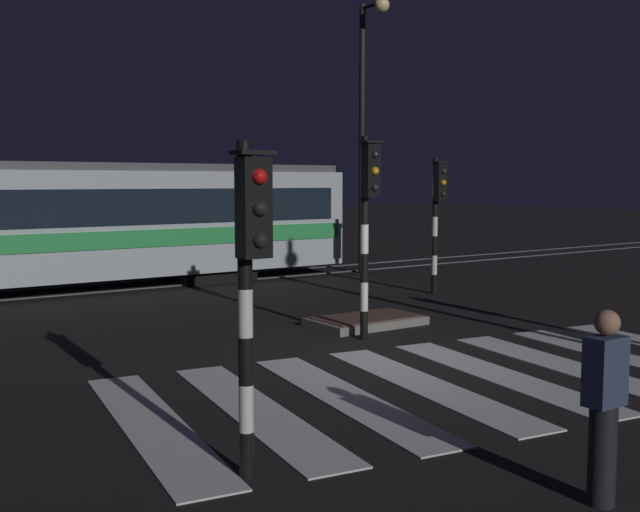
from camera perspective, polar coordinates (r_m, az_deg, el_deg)
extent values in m
plane|color=black|center=(12.18, 5.25, -7.67)|extent=(120.00, 120.00, 0.00)
cube|color=#59595E|center=(20.49, -12.50, -2.32)|extent=(80.00, 0.12, 0.03)
cube|color=#59595E|center=(21.82, -13.93, -1.87)|extent=(80.00, 0.12, 0.03)
cube|color=silver|center=(9.19, -12.41, -12.16)|extent=(1.36, 4.60, 0.02)
cube|color=silver|center=(9.55, -4.91, -11.37)|extent=(1.36, 4.60, 0.02)
cube|color=silver|center=(10.05, 1.90, -10.47)|extent=(1.36, 4.60, 0.02)
cube|color=silver|center=(10.68, 7.94, -9.55)|extent=(1.36, 4.60, 0.02)
cube|color=silver|center=(11.41, 13.24, -8.66)|extent=(1.36, 4.60, 0.02)
cube|color=silver|center=(12.23, 17.84, -7.82)|extent=(1.36, 4.60, 0.02)
cube|color=silver|center=(13.12, 21.82, -7.05)|extent=(1.36, 4.60, 0.02)
cube|color=slate|center=(14.90, 3.45, -4.89)|extent=(2.16, 1.26, 0.16)
cube|color=brown|center=(14.88, 3.45, -4.55)|extent=(1.95, 1.13, 0.02)
cylinder|color=black|center=(19.22, 8.49, -2.09)|extent=(0.14, 0.14, 0.48)
cylinder|color=white|center=(19.16, 8.51, -0.67)|extent=(0.14, 0.14, 0.48)
cylinder|color=black|center=(19.11, 8.54, 0.76)|extent=(0.14, 0.14, 0.48)
cylinder|color=white|center=(19.08, 8.56, 2.20)|extent=(0.14, 0.14, 0.48)
cylinder|color=black|center=(19.06, 8.58, 3.63)|extent=(0.14, 0.14, 0.48)
cylinder|color=white|center=(19.05, 8.60, 5.08)|extent=(0.14, 0.14, 0.48)
cylinder|color=black|center=(19.05, 8.62, 6.52)|extent=(0.14, 0.14, 0.48)
cube|color=black|center=(18.92, 8.96, 5.43)|extent=(0.28, 0.20, 0.90)
sphere|color=black|center=(18.85, 9.20, 6.28)|extent=(0.14, 0.14, 0.14)
sphere|color=orange|center=(18.85, 9.19, 5.42)|extent=(0.14, 0.14, 0.14)
sphere|color=black|center=(18.85, 9.18, 4.57)|extent=(0.14, 0.14, 0.14)
cube|color=black|center=(18.93, 8.98, 6.91)|extent=(0.36, 0.24, 0.04)
cylinder|color=black|center=(13.59, 3.30, -5.17)|extent=(0.14, 0.14, 0.51)
cylinder|color=white|center=(13.50, 3.31, -3.04)|extent=(0.14, 0.14, 0.51)
cylinder|color=black|center=(13.43, 3.32, -0.90)|extent=(0.14, 0.14, 0.51)
cylinder|color=white|center=(13.38, 3.34, 1.27)|extent=(0.14, 0.14, 0.51)
cylinder|color=black|center=(13.36, 3.35, 3.45)|extent=(0.14, 0.14, 0.51)
cylinder|color=white|center=(13.35, 3.36, 5.64)|extent=(0.14, 0.14, 0.51)
cylinder|color=black|center=(13.36, 3.37, 7.82)|extent=(0.14, 0.14, 0.51)
cube|color=black|center=(13.21, 3.82, 6.35)|extent=(0.28, 0.20, 0.90)
sphere|color=black|center=(13.13, 4.13, 7.57)|extent=(0.14, 0.14, 0.14)
sphere|color=orange|center=(13.13, 4.12, 6.35)|extent=(0.14, 0.14, 0.14)
sphere|color=black|center=(13.13, 4.11, 5.13)|extent=(0.14, 0.14, 0.14)
cube|color=black|center=(13.23, 3.84, 8.47)|extent=(0.36, 0.24, 0.04)
cylinder|color=black|center=(7.46, -5.48, -14.55)|extent=(0.14, 0.14, 0.45)
cylinder|color=white|center=(7.32, -5.52, -11.24)|extent=(0.14, 0.14, 0.45)
cylinder|color=black|center=(7.20, -5.55, -7.80)|extent=(0.14, 0.14, 0.45)
cylinder|color=white|center=(7.11, -5.59, -4.27)|extent=(0.14, 0.14, 0.45)
cylinder|color=black|center=(7.05, -5.62, -0.66)|extent=(0.14, 0.14, 0.45)
cylinder|color=white|center=(7.01, -5.66, 3.01)|extent=(0.14, 0.14, 0.45)
cylinder|color=black|center=(7.01, -5.69, 6.69)|extent=(0.14, 0.14, 0.45)
cube|color=black|center=(6.86, -4.97, 3.59)|extent=(0.28, 0.20, 0.90)
sphere|color=red|center=(6.76, -4.53, 5.94)|extent=(0.14, 0.14, 0.14)
sphere|color=black|center=(6.77, -4.51, 3.57)|extent=(0.14, 0.14, 0.14)
sphere|color=black|center=(6.78, -4.49, 1.20)|extent=(0.14, 0.14, 0.14)
cube|color=black|center=(6.86, -5.01, 7.68)|extent=(0.36, 0.24, 0.04)
cylinder|color=black|center=(23.27, 3.14, 8.57)|extent=(0.18, 0.18, 7.99)
cylinder|color=black|center=(23.44, 3.90, 18.16)|extent=(0.10, 0.90, 0.10)
sphere|color=#F9E08C|center=(23.08, 4.64, 18.15)|extent=(0.44, 0.44, 0.44)
cube|color=#B2BCC1|center=(20.15, -20.75, 2.14)|extent=(17.24, 2.50, 2.70)
cube|color=green|center=(18.95, -19.79, 0.91)|extent=(16.89, 0.04, 0.44)
cube|color=green|center=(21.41, -21.54, 1.35)|extent=(16.89, 0.04, 0.44)
cube|color=black|center=(18.91, -19.87, 3.33)|extent=(16.38, 0.03, 0.90)
cube|color=#4C4C51|center=(20.12, -20.90, 6.26)|extent=(16.89, 2.30, 0.20)
cube|color=black|center=(21.91, -8.50, -1.32)|extent=(2.20, 2.00, 0.35)
sphere|color=#F9F2CC|center=(23.79, -0.01, 2.01)|extent=(0.24, 0.24, 0.24)
cylinder|color=black|center=(7.22, 20.29, -13.77)|extent=(0.24, 0.24, 0.88)
cube|color=#2D3851|center=(7.02, 20.50, -8.05)|extent=(0.36, 0.22, 0.60)
sphere|color=#9E7051|center=(6.93, 20.62, -4.67)|extent=(0.22, 0.22, 0.22)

